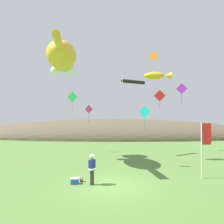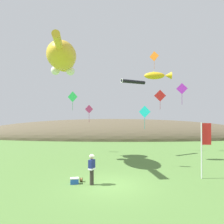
% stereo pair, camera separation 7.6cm
% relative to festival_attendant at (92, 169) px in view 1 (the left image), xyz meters
% --- Properties ---
extents(ground_plane, '(120.00, 120.00, 0.00)m').
position_rel_festival_attendant_xyz_m(ground_plane, '(1.11, -0.06, -0.95)').
color(ground_plane, '#517A38').
extents(distant_hill_ridge, '(54.90, 15.60, 6.68)m').
position_rel_festival_attendant_xyz_m(distant_hill_ridge, '(1.11, 28.03, -0.95)').
color(distant_hill_ridge, brown).
rests_on(distant_hill_ridge, ground).
extents(festival_attendant, '(0.43, 0.49, 1.77)m').
position_rel_festival_attendant_xyz_m(festival_attendant, '(0.00, 0.00, 0.00)').
color(festival_attendant, '#332D28').
rests_on(festival_attendant, ground).
extents(kite_spool, '(0.15, 0.26, 0.26)m').
position_rel_festival_attendant_xyz_m(kite_spool, '(-0.71, 0.57, -0.83)').
color(kite_spool, olive).
rests_on(kite_spool, ground).
extents(picnic_cooler, '(0.55, 0.43, 0.36)m').
position_rel_festival_attendant_xyz_m(picnic_cooler, '(-1.05, 0.15, -0.77)').
color(picnic_cooler, blue).
rests_on(picnic_cooler, ground).
extents(festival_banner_pole, '(0.66, 0.08, 3.63)m').
position_rel_festival_attendant_xyz_m(festival_banner_pole, '(7.14, 1.41, 1.42)').
color(festival_banner_pole, silver).
rests_on(festival_banner_pole, ground).
extents(kite_giant_cat, '(3.23, 8.64, 2.64)m').
position_rel_festival_attendant_xyz_m(kite_giant_cat, '(-3.30, 6.07, 8.16)').
color(kite_giant_cat, gold).
extents(kite_fish_windsock, '(2.48, 0.74, 0.76)m').
position_rel_festival_attendant_xyz_m(kite_fish_windsock, '(5.20, 7.07, 6.75)').
color(kite_fish_windsock, gold).
extents(kite_tube_streamer, '(2.67, 1.84, 0.44)m').
position_rel_festival_attendant_xyz_m(kite_tube_streamer, '(3.16, 9.61, 6.57)').
color(kite_tube_streamer, black).
extents(kite_diamond_violet, '(0.90, 0.40, 1.87)m').
position_rel_festival_attendant_xyz_m(kite_diamond_violet, '(7.15, 6.17, 5.42)').
color(kite_diamond_violet, purple).
extents(kite_diamond_orange, '(0.96, 0.65, 2.05)m').
position_rel_festival_attendant_xyz_m(kite_diamond_orange, '(5.73, 11.82, 9.77)').
color(kite_diamond_orange, orange).
extents(kite_diamond_teal, '(0.88, 0.43, 1.87)m').
position_rel_festival_attendant_xyz_m(kite_diamond_teal, '(3.69, 4.44, 3.38)').
color(kite_diamond_teal, '#19BFBF').
extents(kite_diamond_red, '(1.34, 0.09, 2.24)m').
position_rel_festival_attendant_xyz_m(kite_diamond_red, '(6.44, 12.10, 5.33)').
color(kite_diamond_red, red).
extents(kite_diamond_pink, '(0.76, 0.47, 1.78)m').
position_rel_festival_attendant_xyz_m(kite_diamond_pink, '(-1.31, 9.09, 3.71)').
color(kite_diamond_pink, '#E53F8C').
extents(kite_diamond_green, '(1.16, 0.38, 2.11)m').
position_rel_festival_attendant_xyz_m(kite_diamond_green, '(-3.39, 11.11, 5.13)').
color(kite_diamond_green, green).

